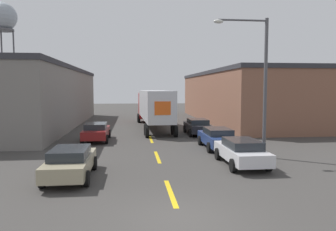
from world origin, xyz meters
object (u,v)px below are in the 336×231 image
at_px(parked_car_right_far, 198,126).
at_px(parked_car_left_near, 71,162).
at_px(parked_car_right_near, 241,151).
at_px(semi_truck, 153,105).
at_px(water_tower, 2,18).
at_px(parked_car_left_far, 96,131).
at_px(parked_car_right_mid, 217,137).
at_px(street_lamp, 259,77).

relative_size(parked_car_right_far, parked_car_left_near, 1.00).
xyz_separation_m(parked_car_right_near, parked_car_left_near, (-8.53, -1.59, 0.00)).
bearing_deg(parked_car_right_near, parked_car_left_near, -169.48).
xyz_separation_m(semi_truck, parked_car_right_far, (3.57, -5.33, -1.60)).
height_order(parked_car_right_far, water_tower, water_tower).
xyz_separation_m(parked_car_left_near, water_tower, (-20.68, 48.89, 16.11)).
distance_m(parked_car_left_far, parked_car_right_near, 12.49).
height_order(parked_car_left_far, parked_car_right_near, same).
relative_size(parked_car_right_mid, water_tower, 0.23).
relative_size(parked_car_left_near, street_lamp, 0.57).
height_order(parked_car_right_near, parked_car_left_near, same).
bearing_deg(parked_car_left_far, water_tower, 118.44).
relative_size(semi_truck, water_tower, 0.77).
distance_m(parked_car_right_far, parked_car_right_near, 11.72).
bearing_deg(parked_car_right_near, water_tower, 121.69).
distance_m(parked_car_right_mid, street_lamp, 5.32).
bearing_deg(parked_car_right_mid, parked_car_right_near, -90.00).
bearing_deg(parked_car_right_far, parked_car_right_near, -90.00).
bearing_deg(parked_car_right_mid, semi_truck, 106.40).
distance_m(parked_car_right_far, water_tower, 48.78).
relative_size(parked_car_left_far, parked_car_right_far, 1.00).
height_order(semi_truck, parked_car_right_mid, semi_truck).
height_order(parked_car_left_near, water_tower, water_tower).
xyz_separation_m(parked_car_left_far, parked_car_right_near, (8.53, -9.12, 0.00)).
distance_m(parked_car_right_mid, parked_car_left_near, 10.73).
relative_size(water_tower, street_lamp, 2.44).
relative_size(semi_truck, parked_car_right_near, 3.28).
bearing_deg(street_lamp, parked_car_left_near, -161.47).
height_order(parked_car_right_far, street_lamp, street_lamp).
bearing_deg(water_tower, street_lamp, -55.91).
xyz_separation_m(parked_car_left_far, parked_car_left_near, (0.00, -10.71, 0.00)).
xyz_separation_m(parked_car_left_far, water_tower, (-20.68, 38.19, 16.11)).
bearing_deg(parked_car_right_far, street_lamp, -80.92).
bearing_deg(street_lamp, semi_truck, 108.67).
xyz_separation_m(parked_car_right_far, parked_car_right_mid, (0.00, -6.79, 0.00)).
height_order(parked_car_right_mid, water_tower, water_tower).
bearing_deg(parked_car_right_mid, parked_car_right_far, 90.00).
bearing_deg(parked_car_right_far, parked_car_right_mid, -90.00).
relative_size(parked_car_right_near, water_tower, 0.23).
bearing_deg(street_lamp, parked_car_right_mid, 116.89).
relative_size(semi_truck, parked_car_right_far, 3.28).
relative_size(parked_car_right_near, street_lamp, 0.57).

